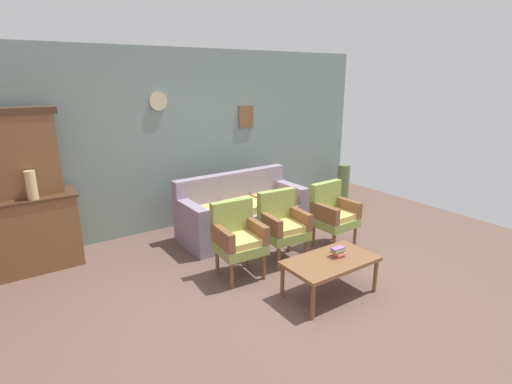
{
  "coord_description": "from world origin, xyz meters",
  "views": [
    {
      "loc": [
        -2.64,
        -2.93,
        2.3
      ],
      "look_at": [
        0.08,
        1.08,
        0.85
      ],
      "focal_mm": 27.29,
      "sensor_mm": 36.0,
      "label": 1
    }
  ],
  "objects_px": {
    "floor_vase_by_wall": "(343,182)",
    "armchair_near_couch_end": "(333,213)",
    "armchair_near_cabinet": "(238,236)",
    "coffee_table": "(330,263)",
    "side_cabinet": "(29,233)",
    "book_stack_on_table": "(338,252)",
    "vase_on_cabinet": "(31,185)",
    "floral_couch": "(242,213)",
    "armchair_by_doorway": "(282,223)"
  },
  "relations": [
    {
      "from": "side_cabinet",
      "to": "floral_couch",
      "type": "height_order",
      "value": "side_cabinet"
    },
    {
      "from": "vase_on_cabinet",
      "to": "armchair_near_couch_end",
      "type": "height_order",
      "value": "vase_on_cabinet"
    },
    {
      "from": "armchair_by_doorway",
      "to": "armchair_near_couch_end",
      "type": "distance_m",
      "value": 0.83
    },
    {
      "from": "armchair_near_couch_end",
      "to": "floor_vase_by_wall",
      "type": "distance_m",
      "value": 2.35
    },
    {
      "from": "armchair_near_cabinet",
      "to": "vase_on_cabinet",
      "type": "bearing_deg",
      "value": 143.79
    },
    {
      "from": "floor_vase_by_wall",
      "to": "book_stack_on_table",
      "type": "bearing_deg",
      "value": -137.29
    },
    {
      "from": "floral_couch",
      "to": "armchair_near_couch_end",
      "type": "xyz_separation_m",
      "value": [
        0.79,
        -1.08,
        0.17
      ]
    },
    {
      "from": "coffee_table",
      "to": "vase_on_cabinet",
      "type": "bearing_deg",
      "value": 137.11
    },
    {
      "from": "armchair_near_cabinet",
      "to": "floor_vase_by_wall",
      "type": "relative_size",
      "value": 1.36
    },
    {
      "from": "armchair_by_doorway",
      "to": "coffee_table",
      "type": "bearing_deg",
      "value": -95.76
    },
    {
      "from": "armchair_near_couch_end",
      "to": "side_cabinet",
      "type": "bearing_deg",
      "value": 155.55
    },
    {
      "from": "armchair_near_cabinet",
      "to": "coffee_table",
      "type": "distance_m",
      "value": 1.11
    },
    {
      "from": "vase_on_cabinet",
      "to": "floor_vase_by_wall",
      "type": "xyz_separation_m",
      "value": [
        5.22,
        0.08,
        -0.77
      ]
    },
    {
      "from": "vase_on_cabinet",
      "to": "armchair_near_couch_end",
      "type": "distance_m",
      "value": 3.76
    },
    {
      "from": "armchair_near_cabinet",
      "to": "armchair_near_couch_end",
      "type": "distance_m",
      "value": 1.51
    },
    {
      "from": "vase_on_cabinet",
      "to": "floral_couch",
      "type": "xyz_separation_m",
      "value": [
        2.63,
        -0.34,
        -0.77
      ]
    },
    {
      "from": "floor_vase_by_wall",
      "to": "armchair_by_doorway",
      "type": "bearing_deg",
      "value": -151.14
    },
    {
      "from": "coffee_table",
      "to": "floral_couch",
      "type": "bearing_deg",
      "value": 86.33
    },
    {
      "from": "side_cabinet",
      "to": "coffee_table",
      "type": "xyz_separation_m",
      "value": [
        2.61,
        -2.51,
        -0.09
      ]
    },
    {
      "from": "floor_vase_by_wall",
      "to": "armchair_near_couch_end",
      "type": "bearing_deg",
      "value": -139.94
    },
    {
      "from": "side_cabinet",
      "to": "armchair_near_couch_end",
      "type": "relative_size",
      "value": 1.28
    },
    {
      "from": "armchair_near_couch_end",
      "to": "coffee_table",
      "type": "relative_size",
      "value": 0.9
    },
    {
      "from": "side_cabinet",
      "to": "vase_on_cabinet",
      "type": "relative_size",
      "value": 3.44
    },
    {
      "from": "armchair_near_cabinet",
      "to": "armchair_by_doorway",
      "type": "xyz_separation_m",
      "value": [
        0.69,
        0.04,
        0.0
      ]
    },
    {
      "from": "side_cabinet",
      "to": "book_stack_on_table",
      "type": "relative_size",
      "value": 7.56
    },
    {
      "from": "book_stack_on_table",
      "to": "coffee_table",
      "type": "bearing_deg",
      "value": -174.62
    },
    {
      "from": "floor_vase_by_wall",
      "to": "armchair_near_cabinet",
      "type": "bearing_deg",
      "value": -155.87
    },
    {
      "from": "armchair_near_cabinet",
      "to": "armchair_near_couch_end",
      "type": "bearing_deg",
      "value": -0.96
    },
    {
      "from": "side_cabinet",
      "to": "armchair_near_couch_end",
      "type": "xyz_separation_m",
      "value": [
        3.53,
        -1.61,
        0.03
      ]
    },
    {
      "from": "floral_couch",
      "to": "armchair_near_couch_end",
      "type": "bearing_deg",
      "value": -53.75
    },
    {
      "from": "coffee_table",
      "to": "book_stack_on_table",
      "type": "xyz_separation_m",
      "value": [
        0.12,
        0.01,
        0.1
      ]
    },
    {
      "from": "vase_on_cabinet",
      "to": "floral_couch",
      "type": "height_order",
      "value": "vase_on_cabinet"
    },
    {
      "from": "side_cabinet",
      "to": "book_stack_on_table",
      "type": "distance_m",
      "value": 3.7
    },
    {
      "from": "floor_vase_by_wall",
      "to": "floral_couch",
      "type": "bearing_deg",
      "value": -170.74
    },
    {
      "from": "side_cabinet",
      "to": "coffee_table",
      "type": "relative_size",
      "value": 1.16
    },
    {
      "from": "side_cabinet",
      "to": "floral_couch",
      "type": "xyz_separation_m",
      "value": [
        2.74,
        -0.52,
        -0.14
      ]
    },
    {
      "from": "floral_couch",
      "to": "armchair_near_cabinet",
      "type": "height_order",
      "value": "same"
    },
    {
      "from": "floral_couch",
      "to": "coffee_table",
      "type": "distance_m",
      "value": 1.99
    },
    {
      "from": "side_cabinet",
      "to": "armchair_near_couch_end",
      "type": "bearing_deg",
      "value": -24.45
    },
    {
      "from": "side_cabinet",
      "to": "coffee_table",
      "type": "distance_m",
      "value": 3.62
    },
    {
      "from": "floral_couch",
      "to": "book_stack_on_table",
      "type": "relative_size",
      "value": 12.48
    },
    {
      "from": "vase_on_cabinet",
      "to": "armchair_near_cabinet",
      "type": "relative_size",
      "value": 0.37
    },
    {
      "from": "armchair_near_couch_end",
      "to": "book_stack_on_table",
      "type": "distance_m",
      "value": 1.2
    },
    {
      "from": "floral_couch",
      "to": "floor_vase_by_wall",
      "type": "xyz_separation_m",
      "value": [
        2.59,
        0.42,
        0.01
      ]
    },
    {
      "from": "armchair_by_doorway",
      "to": "book_stack_on_table",
      "type": "distance_m",
      "value": 0.95
    },
    {
      "from": "floral_couch",
      "to": "floor_vase_by_wall",
      "type": "relative_size",
      "value": 2.87
    },
    {
      "from": "floral_couch",
      "to": "armchair_by_doorway",
      "type": "relative_size",
      "value": 2.12
    },
    {
      "from": "armchair_near_couch_end",
      "to": "coffee_table",
      "type": "bearing_deg",
      "value": -135.67
    },
    {
      "from": "armchair_by_doorway",
      "to": "coffee_table",
      "type": "height_order",
      "value": "armchair_by_doorway"
    },
    {
      "from": "floral_couch",
      "to": "armchair_near_cabinet",
      "type": "bearing_deg",
      "value": -124.2
    }
  ]
}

